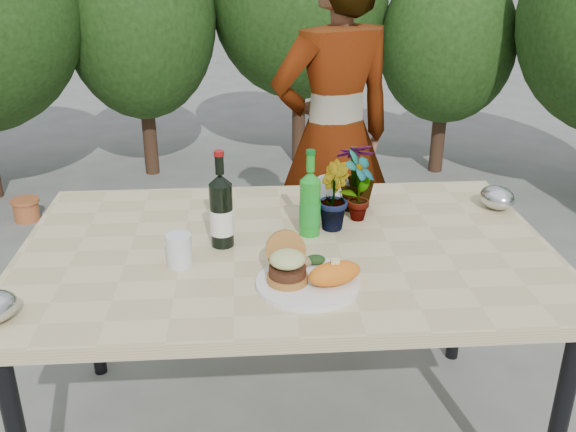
{
  "coord_description": "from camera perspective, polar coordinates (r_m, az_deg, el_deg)",
  "views": [
    {
      "loc": [
        -0.12,
        -1.74,
        1.61
      ],
      "look_at": [
        0.0,
        -0.08,
        0.88
      ],
      "focal_mm": 40.0,
      "sensor_mm": 36.0,
      "label": 1
    }
  ],
  "objects": [
    {
      "name": "shrub_hedge",
      "position": [
        3.21,
        -0.9,
        15.18
      ],
      "size": [
        7.02,
        5.0,
        2.18
      ],
      "color": "#382316",
      "rests_on": "ground"
    },
    {
      "name": "patio_table",
      "position": [
        1.97,
        -0.17,
        -4.06
      ],
      "size": [
        1.6,
        1.0,
        0.75
      ],
      "color": "#D0BE8A",
      "rests_on": "ground"
    },
    {
      "name": "dinner_plate",
      "position": [
        1.72,
        1.79,
        -6.0
      ],
      "size": [
        0.28,
        0.28,
        0.01
      ],
      "primitive_type": "cylinder",
      "color": "white",
      "rests_on": "patio_table"
    },
    {
      "name": "seedling_right",
      "position": [
        2.18,
        6.01,
        3.6
      ],
      "size": [
        0.14,
        0.14,
        0.23
      ],
      "primitive_type": "imported",
      "rotation": [
        0.0,
        0.0,
        3.24
      ],
      "color": "#2C5A1F",
      "rests_on": "patio_table"
    },
    {
      "name": "sweet_potato",
      "position": [
        1.7,
        4.17,
        -5.11
      ],
      "size": [
        0.17,
        0.12,
        0.06
      ],
      "primitive_type": "ellipsoid",
      "rotation": [
        0.0,
        0.0,
        0.35
      ],
      "color": "orange",
      "rests_on": "dinner_plate"
    },
    {
      "name": "terracotta_pot",
      "position": [
        4.24,
        -22.24,
        0.54
      ],
      "size": [
        0.17,
        0.17,
        0.14
      ],
      "color": "#BC5E30",
      "rests_on": "ground"
    },
    {
      "name": "burger_stack",
      "position": [
        1.71,
        -0.09,
        -4.21
      ],
      "size": [
        0.11,
        0.16,
        0.11
      ],
      "color": "#B7722D",
      "rests_on": "dinner_plate"
    },
    {
      "name": "sparkling_water",
      "position": [
        1.98,
        1.96,
        1.05
      ],
      "size": [
        0.07,
        0.07,
        0.28
      ],
      "rotation": [
        0.0,
        0.0,
        0.29
      ],
      "color": "#1A9020",
      "rests_on": "patio_table"
    },
    {
      "name": "grilled_veg",
      "position": [
        1.8,
        2.05,
        -3.96
      ],
      "size": [
        0.08,
        0.05,
        0.03
      ],
      "color": "olive",
      "rests_on": "dinner_plate"
    },
    {
      "name": "plastic_cup",
      "position": [
        1.83,
        -9.65,
        -3.03
      ],
      "size": [
        0.07,
        0.07,
        0.09
      ],
      "primitive_type": "cylinder",
      "color": "silver",
      "rests_on": "patio_table"
    },
    {
      "name": "wine_bottle",
      "position": [
        1.91,
        -5.94,
        0.39
      ],
      "size": [
        0.07,
        0.07,
        0.3
      ],
      "rotation": [
        0.0,
        0.0,
        0.06
      ],
      "color": "black",
      "rests_on": "patio_table"
    },
    {
      "name": "person",
      "position": [
        2.81,
        4.1,
        6.87
      ],
      "size": [
        0.68,
        0.56,
        1.6
      ],
      "primitive_type": "imported",
      "rotation": [
        0.0,
        0.0,
        3.48
      ],
      "color": "#9B664D",
      "rests_on": "ground"
    },
    {
      "name": "blue_bowl",
      "position": [
        2.22,
        3.91,
        2.11
      ],
      "size": [
        0.16,
        0.16,
        0.1
      ],
      "primitive_type": "imported",
      "rotation": [
        0.0,
        0.0,
        -0.43
      ],
      "color": "silver",
      "rests_on": "patio_table"
    },
    {
      "name": "foil_packet_right",
      "position": [
        2.31,
        18.09,
        1.58
      ],
      "size": [
        0.14,
        0.16,
        0.08
      ],
      "primitive_type": "ellipsoid",
      "rotation": [
        0.0,
        0.0,
        1.85
      ],
      "color": "#B8BBBF",
      "rests_on": "patio_table"
    },
    {
      "name": "seedling_mid",
      "position": [
        2.02,
        3.95,
        1.79
      ],
      "size": [
        0.11,
        0.13,
        0.22
      ],
      "primitive_type": "imported",
      "rotation": [
        0.0,
        0.0,
        1.68
      ],
      "color": "#2A581E",
      "rests_on": "patio_table"
    },
    {
      "name": "seedling_left",
      "position": [
        2.08,
        6.28,
        2.63
      ],
      "size": [
        0.15,
        0.15,
        0.23
      ],
      "primitive_type": "imported",
      "rotation": [
        0.0,
        0.0,
        0.81
      ],
      "color": "#1E541C",
      "rests_on": "patio_table"
    }
  ]
}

